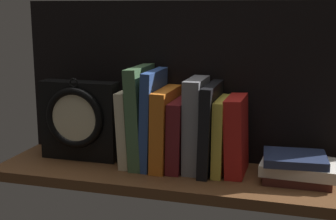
{
  "coord_description": "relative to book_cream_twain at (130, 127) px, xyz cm",
  "views": [
    {
      "loc": [
        28.59,
        -106.8,
        38.94
      ],
      "look_at": [
        -3.7,
        3.15,
        14.4
      ],
      "focal_mm": 51.33,
      "sensor_mm": 36.0,
      "label": 1
    }
  ],
  "objects": [
    {
      "name": "book_blue_modern",
      "position": [
        6.1,
        0.0,
        2.52
      ],
      "size": [
        3.24,
        14.94,
        24.09
      ],
      "primitive_type": "cube",
      "rotation": [
        0.0,
        0.04,
        0.0
      ],
      "color": "#2D4C8E",
      "rests_on": "ground_plane"
    },
    {
      "name": "book_green_romantic",
      "position": [
        3.08,
        0.0,
        2.91
      ],
      "size": [
        4.2,
        15.04,
        24.9
      ],
      "primitive_type": "cube",
      "rotation": [
        0.0,
        -0.04,
        0.0
      ],
      "color": "#476B44",
      "rests_on": "ground_plane"
    },
    {
      "name": "book_cream_twain",
      "position": [
        0.0,
        0.0,
        0.0
      ],
      "size": [
        3.34,
        13.46,
        19.07
      ],
      "primitive_type": "cube",
      "rotation": [
        0.0,
        -0.05,
        0.0
      ],
      "color": "beige",
      "rests_on": "ground_plane"
    },
    {
      "name": "book_yellow_seinlanguage",
      "position": [
        23.31,
        0.0,
        -0.52
      ],
      "size": [
        2.5,
        13.79,
        17.96
      ],
      "primitive_type": "cube",
      "rotation": [
        0.0,
        0.01,
        0.0
      ],
      "color": "gold",
      "rests_on": "ground_plane"
    },
    {
      "name": "book_orange_pandolfini",
      "position": [
        9.31,
        0.0,
        0.29
      ],
      "size": [
        3.92,
        15.86,
        19.63
      ],
      "primitive_type": "cube",
      "rotation": [
        0.0,
        0.02,
        0.0
      ],
      "color": "orange",
      "rests_on": "ground_plane"
    },
    {
      "name": "ground_plane",
      "position": [
        13.62,
        -3.15,
        -10.74
      ],
      "size": [
        90.76,
        25.15,
        2.5
      ],
      "primitive_type": "cube",
      "color": "brown"
    },
    {
      "name": "book_stack_side",
      "position": [
        41.17,
        -1.55,
        -6.34
      ],
      "size": [
        17.18,
        13.42,
        6.3
      ],
      "color": "#471E19",
      "rests_on": "ground_plane"
    },
    {
      "name": "framed_clock",
      "position": [
        -13.93,
        -0.64,
        1.01
      ],
      "size": [
        20.42,
        6.57,
        21.64
      ],
      "color": "black",
      "rests_on": "ground_plane"
    },
    {
      "name": "book_maroon_dawkins",
      "position": [
        13.03,
        0.0,
        -0.94
      ],
      "size": [
        3.69,
        14.41,
        17.16
      ],
      "primitive_type": "cube",
      "rotation": [
        0.0,
        0.02,
        0.0
      ],
      "color": "maroon",
      "rests_on": "ground_plane"
    },
    {
      "name": "back_panel",
      "position": [
        13.62,
        8.83,
        10.85
      ],
      "size": [
        90.76,
        1.2,
        40.68
      ],
      "primitive_type": "cube",
      "color": "black",
      "rests_on": "ground_plane"
    },
    {
      "name": "book_red_requiem",
      "position": [
        26.84,
        0.0,
        -0.25
      ],
      "size": [
        4.86,
        12.58,
        18.64
      ],
      "primitive_type": "cube",
      "rotation": [
        0.0,
        -0.04,
        0.0
      ],
      "color": "red",
      "rests_on": "ground_plane"
    },
    {
      "name": "book_gray_chess",
      "position": [
        16.98,
        0.0,
        1.73
      ],
      "size": [
        4.01,
        12.84,
        22.45
      ],
      "primitive_type": "cube",
      "rotation": [
        0.0,
        0.0,
        0.0
      ],
      "color": "gray",
      "rests_on": "ground_plane"
    },
    {
      "name": "book_black_skeptic",
      "position": [
        20.53,
        0.0,
        1.14
      ],
      "size": [
        3.13,
        16.45,
        21.31
      ],
      "primitive_type": "cube",
      "rotation": [
        0.0,
        0.03,
        0.0
      ],
      "color": "black",
      "rests_on": "ground_plane"
    }
  ]
}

